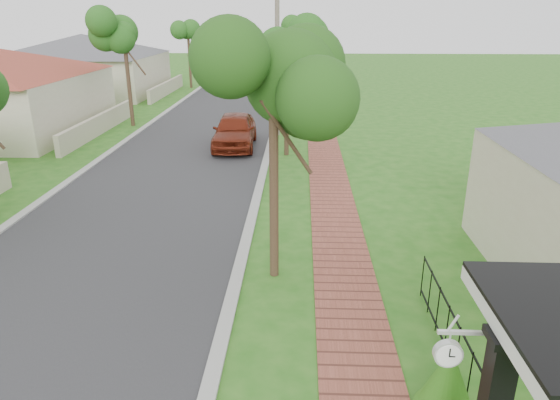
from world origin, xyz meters
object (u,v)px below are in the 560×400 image
(parked_car_red, at_px, (235,131))
(near_tree, at_px, (273,92))
(parked_car_white, at_px, (277,83))
(utility_pole, at_px, (277,44))
(station_clock, at_px, (449,352))

(parked_car_red, height_order, near_tree, near_tree)
(parked_car_white, bearing_deg, near_tree, -83.19)
(utility_pole, bearing_deg, parked_car_red, -125.05)
(parked_car_white, distance_m, near_tree, 30.30)
(utility_pole, xyz_separation_m, station_clock, (3.16, -20.59, -2.65))
(near_tree, xyz_separation_m, station_clock, (2.52, -5.44, -2.46))
(parked_car_red, relative_size, station_clock, 7.35)
(utility_pole, bearing_deg, near_tree, -87.59)
(near_tree, distance_m, utility_pole, 15.16)
(parked_car_white, relative_size, near_tree, 0.87)
(parked_car_red, bearing_deg, near_tree, -80.26)
(parked_car_red, xyz_separation_m, parked_car_white, (1.14, 17.61, -0.01))
(parked_car_white, height_order, near_tree, near_tree)
(parked_car_red, bearing_deg, parked_car_white, 84.51)
(parked_car_red, bearing_deg, station_clock, -75.99)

